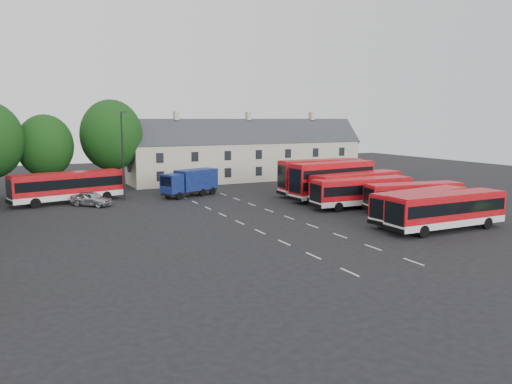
# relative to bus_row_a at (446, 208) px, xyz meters

# --- Properties ---
(ground) EXTENTS (140.00, 140.00, 0.00)m
(ground) POSITION_rel_bus_row_a_xyz_m (-13.84, 8.26, -1.86)
(ground) COLOR black
(ground) RESTS_ON ground
(lane_markings) EXTENTS (5.15, 33.80, 0.01)m
(lane_markings) POSITION_rel_bus_row_a_xyz_m (-11.34, 10.26, -1.85)
(lane_markings) COLOR beige
(lane_markings) RESTS_ON ground
(terrace_houses) EXTENTS (35.70, 7.13, 10.06)m
(terrace_houses) POSITION_rel_bus_row_a_xyz_m (0.16, 38.26, 2.00)
(terrace_houses) COLOR beige
(terrace_houses) RESTS_ON ground
(bus_row_a) EXTENTS (10.94, 2.56, 3.09)m
(bus_row_a) POSITION_rel_bus_row_a_xyz_m (0.00, 0.00, 0.00)
(bus_row_a) COLOR silver
(bus_row_a) RESTS_ON ground
(bus_row_b) EXTENTS (10.52, 3.64, 2.91)m
(bus_row_b) POSITION_rel_bus_row_a_xyz_m (0.18, 3.07, -0.11)
(bus_row_b) COLOR silver
(bus_row_b) RESTS_ON ground
(bus_row_c) EXTENTS (10.14, 3.93, 2.80)m
(bus_row_c) POSITION_rel_bus_row_a_xyz_m (3.81, 7.71, -0.18)
(bus_row_c) COLOR silver
(bus_row_c) RESTS_ON ground
(bus_row_d) EXTENTS (10.96, 3.10, 3.06)m
(bus_row_d) POSITION_rel_bus_row_a_xyz_m (0.42, 11.52, -0.02)
(bus_row_d) COLOR silver
(bus_row_d) RESTS_ON ground
(bus_row_e) EXTENTS (11.72, 4.20, 3.24)m
(bus_row_e) POSITION_rel_bus_row_a_xyz_m (1.96, 14.40, 0.09)
(bus_row_e) COLOR silver
(bus_row_e) RESTS_ON ground
(bus_dd_south) EXTENTS (10.62, 3.48, 4.28)m
(bus_dd_south) POSITION_rel_bus_row_a_xyz_m (0.51, 16.88, 0.58)
(bus_dd_south) COLOR silver
(bus_dd_south) RESTS_ON ground
(bus_dd_north) EXTENTS (10.55, 2.97, 4.28)m
(bus_dd_north) POSITION_rel_bus_row_a_xyz_m (1.29, 20.33, 0.58)
(bus_dd_north) COLOR silver
(bus_dd_north) RESTS_ON ground
(bus_north) EXTENTS (12.08, 5.24, 3.33)m
(bus_north) POSITION_rel_bus_row_a_xyz_m (-26.29, 27.89, 0.14)
(bus_north) COLOR silver
(bus_north) RESTS_ON ground
(box_truck) EXTENTS (7.43, 4.80, 3.12)m
(box_truck) POSITION_rel_bus_row_a_xyz_m (-12.87, 26.53, -0.11)
(box_truck) COLOR black
(box_truck) RESTS_ON ground
(silver_car) EXTENTS (4.42, 4.46, 1.52)m
(silver_car) POSITION_rel_bus_row_a_xyz_m (-24.33, 24.75, -1.10)
(silver_car) COLOR #B1B3B9
(silver_car) RESTS_ON ground
(lamppost) EXTENTS (0.68, 0.25, 9.87)m
(lamppost) POSITION_rel_bus_row_a_xyz_m (-20.49, 26.90, 3.41)
(lamppost) COLOR black
(lamppost) RESTS_ON ground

